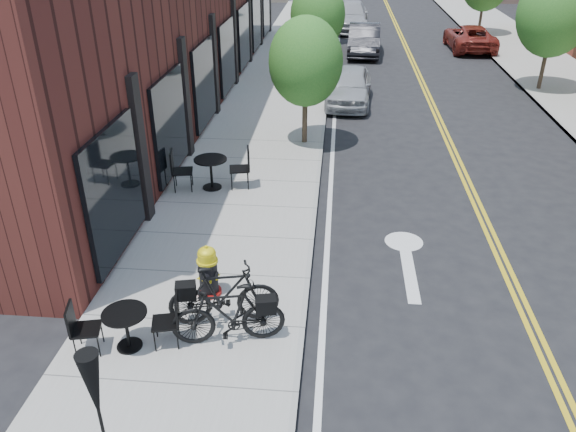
{
  "coord_description": "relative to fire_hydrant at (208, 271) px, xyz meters",
  "views": [
    {
      "loc": [
        0.4,
        -7.64,
        6.45
      ],
      "look_at": [
        -0.52,
        2.41,
        1.0
      ],
      "focal_mm": 35.0,
      "sensor_mm": 36.0,
      "label": 1
    }
  ],
  "objects": [
    {
      "name": "tree_far_b",
      "position": [
        10.47,
        15.16,
        2.44
      ],
      "size": [
        2.8,
        2.8,
        4.62
      ],
      "color": "#382B1E",
      "rests_on": "sidewalk_far"
    },
    {
      "name": "parked_car_a",
      "position": [
        2.67,
        12.72,
        0.08
      ],
      "size": [
        1.89,
        4.15,
        1.38
      ],
      "primitive_type": "imported",
      "rotation": [
        0.0,
        0.0,
        -0.06
      ],
      "color": "#A4A8AD",
      "rests_on": "ground"
    },
    {
      "name": "bistro_set_c",
      "position": [
        -0.92,
        4.57,
        0.04
      ],
      "size": [
        2.02,
        1.0,
        1.06
      ],
      "rotation": [
        0.0,
        0.0,
        0.19
      ],
      "color": "black",
      "rests_on": "sidewalk_near"
    },
    {
      "name": "patio_umbrella",
      "position": [
        -0.28,
        -4.17,
        1.1
      ],
      "size": [
        0.36,
        0.36,
        2.23
      ],
      "color": "black",
      "rests_on": "sidewalk_near"
    },
    {
      "name": "parked_car_far",
      "position": [
        9.1,
        23.0,
        0.04
      ],
      "size": [
        2.24,
        4.72,
        1.3
      ],
      "primitive_type": "imported",
      "rotation": [
        0.0,
        0.0,
        3.16
      ],
      "color": "maroon",
      "rests_on": "ground"
    },
    {
      "name": "building_near",
      "position": [
        -4.63,
        13.16,
        2.89
      ],
      "size": [
        5.0,
        28.0,
        7.0
      ],
      "primitive_type": "cube",
      "color": "#441A15",
      "rests_on": "ground"
    },
    {
      "name": "tree_near_b",
      "position": [
        1.27,
        16.16,
        2.1
      ],
      "size": [
        2.3,
        2.3,
        3.98
      ],
      "color": "#382B1E",
      "rests_on": "sidewalk_near"
    },
    {
      "name": "bicycle_left",
      "position": [
        0.62,
        -1.3,
        0.07
      ],
      "size": [
        1.94,
        0.9,
        1.13
      ],
      "primitive_type": "imported",
      "rotation": [
        0.0,
        0.0,
        -1.36
      ],
      "color": "black",
      "rests_on": "sidewalk_near"
    },
    {
      "name": "parked_car_b",
      "position": [
        3.47,
        21.43,
        0.13
      ],
      "size": [
        1.74,
        4.57,
        1.49
      ],
      "primitive_type": "imported",
      "rotation": [
        0.0,
        0.0,
        -0.04
      ],
      "color": "black",
      "rests_on": "ground"
    },
    {
      "name": "fire_hydrant",
      "position": [
        0.0,
        0.0,
        0.0
      ],
      "size": [
        0.59,
        0.59,
        1.04
      ],
      "rotation": [
        0.0,
        0.0,
        -0.37
      ],
      "color": "maroon",
      "rests_on": "sidewalk_near"
    },
    {
      "name": "bistro_set_b",
      "position": [
        -1.01,
        -1.59,
        -0.03
      ],
      "size": [
        1.74,
        0.88,
        0.91
      ],
      "rotation": [
        0.0,
        0.0,
        0.23
      ],
      "color": "black",
      "rests_on": "sidewalk_near"
    },
    {
      "name": "ground",
      "position": [
        1.87,
        -0.84,
        -0.61
      ],
      "size": [
        120.0,
        120.0,
        0.0
      ],
      "primitive_type": "plane",
      "color": "black",
      "rests_on": "ground"
    },
    {
      "name": "sidewalk_near",
      "position": [
        -0.13,
        9.16,
        -0.55
      ],
      "size": [
        4.0,
        70.0,
        0.12
      ],
      "primitive_type": "cube",
      "color": "#9E9B93",
      "rests_on": "ground"
    },
    {
      "name": "parked_car_c",
      "position": [
        2.74,
        28.43,
        0.21
      ],
      "size": [
        2.59,
        5.78,
        1.65
      ],
      "primitive_type": "imported",
      "rotation": [
        0.0,
        0.0,
        -0.05
      ],
      "color": "#A9AAAE",
      "rests_on": "ground"
    },
    {
      "name": "bicycle_right",
      "position": [
        0.45,
        -0.79,
        0.08
      ],
      "size": [
        1.98,
        0.93,
        1.15
      ],
      "primitive_type": "imported",
      "rotation": [
        0.0,
        0.0,
        1.78
      ],
      "color": "black",
      "rests_on": "sidewalk_near"
    },
    {
      "name": "tree_near_a",
      "position": [
        1.27,
        8.16,
        1.99
      ],
      "size": [
        2.2,
        2.2,
        3.81
      ],
      "color": "#382B1E",
      "rests_on": "sidewalk_near"
    }
  ]
}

